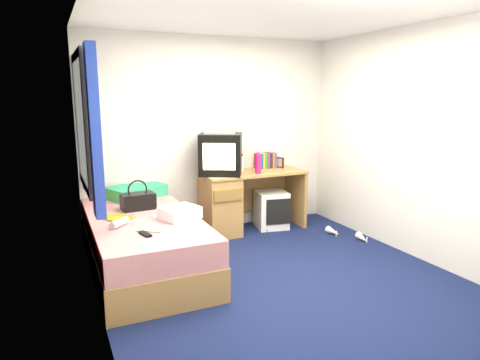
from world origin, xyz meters
name	(u,v)px	position (x,y,z in m)	size (l,w,h in m)	color
ground	(276,277)	(0.00, 0.00, 0.00)	(3.40, 3.40, 0.00)	#0C1438
room_shell	(279,123)	(0.00, 0.00, 1.45)	(3.40, 3.40, 3.40)	white
bed	(144,243)	(-1.10, 0.70, 0.27)	(1.01, 2.00, 0.54)	#B08549
pillow	(136,191)	(-1.00, 1.54, 0.61)	(0.61, 0.39, 0.13)	teal
desk	(232,200)	(0.16, 1.44, 0.41)	(1.30, 0.55, 0.75)	#B08549
storage_cube	(271,209)	(0.69, 1.39, 0.24)	(0.38, 0.38, 0.48)	white
crt_tv	(221,154)	(0.01, 1.44, 1.00)	(0.65, 0.63, 0.49)	black
vcr	(221,131)	(0.01, 1.44, 1.28)	(0.37, 0.26, 0.07)	silver
book_row	(266,160)	(0.71, 1.60, 0.85)	(0.27, 0.13, 0.20)	maroon
picture_frame	(280,163)	(0.89, 1.53, 0.82)	(0.02, 0.12, 0.14)	black
pink_water_bottle	(258,164)	(0.44, 1.28, 0.87)	(0.07, 0.07, 0.23)	#C01B62
aerosol_can	(242,164)	(0.31, 1.48, 0.85)	(0.06, 0.06, 0.20)	white
handbag	(138,201)	(-1.08, 0.99, 0.63)	(0.35, 0.22, 0.31)	black
towel	(180,213)	(-0.79, 0.49, 0.60)	(0.34, 0.28, 0.11)	white
magazine	(117,218)	(-1.34, 0.73, 0.55)	(0.21, 0.28, 0.01)	yellow
water_bottle	(119,223)	(-1.36, 0.46, 0.58)	(0.07, 0.07, 0.20)	#B4BCC6
colour_swatch_fan	(149,231)	(-1.15, 0.22, 0.55)	(0.22, 0.06, 0.01)	yellow
remote_control	(145,234)	(-1.20, 0.13, 0.55)	(0.05, 0.16, 0.02)	black
window_assembly	(86,126)	(-1.55, 0.90, 1.42)	(0.11, 1.42, 1.40)	silver
white_heels	(348,235)	(1.32, 0.62, 0.04)	(0.29, 0.56, 0.09)	white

